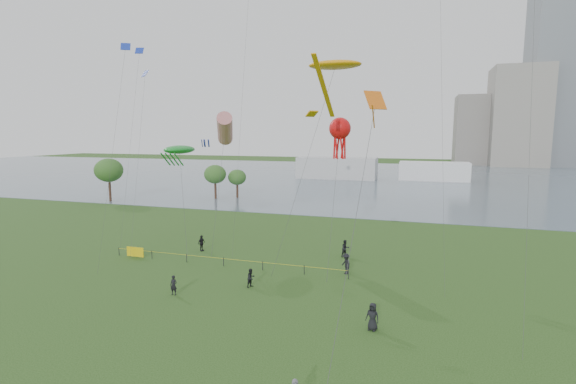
% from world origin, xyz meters
% --- Properties ---
extents(ground_plane, '(400.00, 400.00, 0.00)m').
position_xyz_m(ground_plane, '(0.00, 0.00, 0.00)').
color(ground_plane, '#1E3D13').
extents(lake, '(400.00, 120.00, 0.08)m').
position_xyz_m(lake, '(0.00, 100.00, 0.02)').
color(lake, slate).
rests_on(lake, ground_plane).
extents(tower, '(24.00, 24.00, 120.00)m').
position_xyz_m(tower, '(62.00, 168.00, 60.00)').
color(tower, slate).
rests_on(tower, ground_plane).
extents(building_mid, '(20.00, 20.00, 38.00)m').
position_xyz_m(building_mid, '(46.00, 162.00, 19.00)').
color(building_mid, gray).
rests_on(building_mid, ground_plane).
extents(building_low, '(16.00, 18.00, 28.00)m').
position_xyz_m(building_low, '(32.00, 168.00, 14.00)').
color(building_low, slate).
rests_on(building_low, ground_plane).
extents(pavilion_left, '(22.00, 8.00, 6.00)m').
position_xyz_m(pavilion_left, '(-12.00, 95.00, 3.00)').
color(pavilion_left, silver).
rests_on(pavilion_left, ground_plane).
extents(pavilion_right, '(18.00, 7.00, 5.00)m').
position_xyz_m(pavilion_right, '(14.00, 98.00, 2.50)').
color(pavilion_right, white).
rests_on(pavilion_right, ground_plane).
extents(trees, '(25.22, 15.64, 8.04)m').
position_xyz_m(trees, '(-36.15, 47.04, 5.22)').
color(trees, '#3A251A').
rests_on(trees, ground_plane).
extents(fence, '(24.07, 0.07, 1.05)m').
position_xyz_m(fence, '(-13.76, 13.75, 0.55)').
color(fence, black).
rests_on(fence, ground_plane).
extents(spectator_a, '(0.84, 0.93, 1.57)m').
position_xyz_m(spectator_a, '(-3.02, 9.43, 0.78)').
color(spectator_a, black).
rests_on(spectator_a, ground_plane).
extents(spectator_b, '(1.32, 1.40, 1.90)m').
position_xyz_m(spectator_b, '(3.92, 15.01, 0.95)').
color(spectator_b, black).
rests_on(spectator_b, ground_plane).
extents(spectator_c, '(0.63, 1.08, 1.73)m').
position_xyz_m(spectator_c, '(-12.24, 17.81, 0.86)').
color(spectator_c, black).
rests_on(spectator_c, ground_plane).
extents(spectator_d, '(1.01, 0.80, 1.81)m').
position_xyz_m(spectator_d, '(7.36, 4.69, 0.91)').
color(spectator_d, black).
rests_on(spectator_d, ground_plane).
extents(spectator_f, '(0.59, 0.40, 1.57)m').
position_xyz_m(spectator_f, '(-8.18, 6.05, 0.79)').
color(spectator_f, black).
rests_on(spectator_f, ground_plane).
extents(spectator_g, '(1.10, 1.08, 1.79)m').
position_xyz_m(spectator_g, '(3.00, 20.15, 0.90)').
color(spectator_g, black).
rests_on(spectator_g, ground_plane).
extents(kite_stingray, '(7.22, 9.93, 18.82)m').
position_xyz_m(kite_stingray, '(2.56, 15.19, 18.36)').
color(kite_stingray, '#3F3F42').
extents(kite_windsock, '(4.20, 8.03, 15.00)m').
position_xyz_m(kite_windsock, '(-11.05, 21.66, 13.12)').
color(kite_windsock, '#3F3F42').
extents(kite_creature, '(4.72, 7.10, 11.30)m').
position_xyz_m(kite_creature, '(-15.81, 19.86, 10.80)').
color(kite_creature, '#3F3F42').
extents(kite_octopus, '(2.07, 7.17, 14.13)m').
position_xyz_m(kite_octopus, '(2.52, 18.56, 13.00)').
color(kite_octopus, '#3F3F42').
extents(kite_delta, '(1.67, 10.85, 15.17)m').
position_xyz_m(kite_delta, '(7.09, 4.21, 13.77)').
color(kite_delta, '#3F3F42').
extents(small_kites, '(38.03, 12.74, 13.31)m').
position_xyz_m(small_kites, '(-6.43, 17.25, 23.73)').
color(small_kites, '#1933B2').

